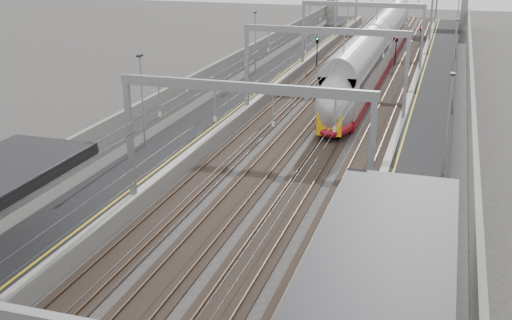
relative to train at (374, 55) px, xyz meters
The scene contains 10 objects.
platform_left 19.23m from the train, 119.73° to the right, with size 4.00×120.00×1.00m, color black.
platform_right 17.94m from the train, 68.65° to the right, with size 4.00×120.00×1.00m, color black.
tracks 16.84m from the train, 95.15° to the right, with size 11.40×140.00×0.20m.
overhead_line 10.85m from the train, 98.52° to the right, with size 13.00×140.00×6.60m.
wall_left 20.94m from the train, 127.36° to the right, with size 0.30×120.00×3.20m, color slate.
wall_right 19.27m from the train, 59.75° to the right, with size 0.30×120.00×3.20m, color slate.
train is the anchor object (origin of this frame).
signal_green 7.24m from the train, 157.71° to the left, with size 0.32×0.32×3.48m.
signal_red_near 6.72m from the train, 75.35° to the left, with size 0.32×0.32×3.48m.
signal_red_far 16.26m from the train, 76.12° to the left, with size 0.32×0.32×3.48m.
Camera 1 is at (9.47, -6.73, 14.32)m, focal length 45.00 mm.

